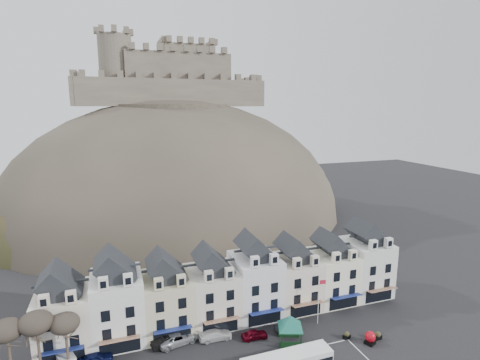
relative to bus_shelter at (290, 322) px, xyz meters
name	(u,v)px	position (x,y,z in m)	size (l,w,h in m)	color
townhouse_terrace	(235,284)	(-4.85, 9.04, 2.10)	(54.40, 9.35, 11.80)	white
castle_hill	(181,219)	(-3.75, 62.02, -3.09)	(100.00, 76.00, 68.00)	#39362C
castle	(170,77)	(-4.49, 69.00, 36.99)	(50.20, 22.20, 22.00)	brown
tree_left_far	(7,331)	(-34.00, 3.57, 3.70)	(3.61, 3.61, 8.24)	#3E3127
tree_left_mid	(36,323)	(-31.00, 3.57, 4.04)	(3.78, 3.78, 8.64)	#3E3127
tree_left_near	(65,324)	(-28.00, 3.57, 3.35)	(3.43, 3.43, 7.84)	#3E3127
bus_shelter	(290,322)	(0.00, 0.00, 0.00)	(6.10, 6.10, 4.13)	black
red_buoy	(370,338)	(10.31, -3.69, -2.28)	(1.60, 1.60, 1.80)	black
flagpole	(319,298)	(6.12, 2.85, 0.91)	(1.03, 0.26, 7.21)	silver
white_van	(65,359)	(-28.63, 5.07, -2.27)	(3.10, 4.43, 1.86)	silver
planter_west	(378,336)	(12.00, -3.21, -2.66)	(1.18, 0.79, 1.13)	black
planter_east	(347,335)	(8.00, -1.64, -2.69)	(1.14, 0.74, 1.06)	black
car_navy	(96,358)	(-25.00, 4.31, -2.50)	(1.66, 4.13, 1.41)	#0B113B
car_black	(168,340)	(-15.80, 5.07, -2.43)	(1.62, 4.66, 1.53)	black
car_silver	(178,338)	(-14.46, 5.07, -2.41)	(2.61, 5.57, 1.57)	#A2A5AA
car_white	(215,335)	(-9.40, 4.20, -2.52)	(1.90, 4.68, 1.36)	silver
car_maroon	(254,334)	(-4.20, 2.57, -2.57)	(1.49, 3.70, 1.26)	#560413
car_charcoal	(288,327)	(1.00, 2.57, -2.56)	(1.35, 3.88, 1.28)	black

